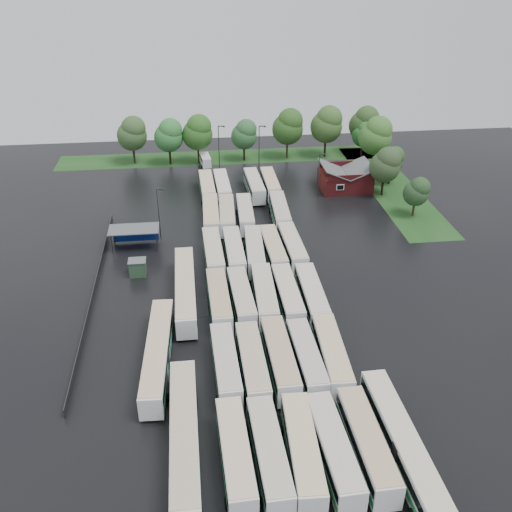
{
  "coord_description": "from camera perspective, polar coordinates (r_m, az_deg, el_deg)",
  "views": [
    {
      "loc": [
        -6.82,
        -64.22,
        45.56
      ],
      "look_at": [
        2.0,
        12.0,
        2.5
      ],
      "focal_mm": 40.0,
      "sensor_mm": 36.0,
      "label": 1
    }
  ],
  "objects": [
    {
      "name": "tree_east_1",
      "position": [
        116.1,
        12.87,
        8.91
      ],
      "size": [
        6.12,
        6.12,
        10.14
      ],
      "color": "black",
      "rests_on": "ground"
    },
    {
      "name": "bus_r5c0",
      "position": [
        114.72,
        -4.91,
        6.83
      ],
      "size": [
        3.02,
        12.63,
        3.5
      ],
      "rotation": [
        0.0,
        0.0,
        0.03
      ],
      "color": "silver",
      "rests_on": "ground"
    },
    {
      "name": "bus_r0c0",
      "position": [
        58.19,
        -2.07,
        -19.25
      ],
      "size": [
        3.18,
        12.88,
        3.56
      ],
      "rotation": [
        0.0,
        0.0,
        0.04
      ],
      "color": "silver",
      "rests_on": "ground"
    },
    {
      "name": "puddle_0",
      "position": [
        62.48,
        2.08,
        -17.53
      ],
      "size": [
        5.92,
        5.92,
        0.01
      ],
      "primitive_type": "cylinder",
      "color": "black",
      "rests_on": "ground"
    },
    {
      "name": "bus_r1c2",
      "position": [
        68.49,
        2.4,
        -10.21
      ],
      "size": [
        3.07,
        13.22,
        3.66
      ],
      "rotation": [
        0.0,
        0.0,
        0.02
      ],
      "color": "silver",
      "rests_on": "ground"
    },
    {
      "name": "minibus",
      "position": [
        131.67,
        -5.08,
        9.54
      ],
      "size": [
        2.53,
        5.52,
        2.33
      ],
      "rotation": [
        0.0,
        0.0,
        0.11
      ],
      "color": "white",
      "rests_on": "ground"
    },
    {
      "name": "bus_r4c2",
      "position": [
        102.9,
        -1.09,
        4.2
      ],
      "size": [
        3.08,
        12.62,
        3.49
      ],
      "rotation": [
        0.0,
        0.0,
        -0.03
      ],
      "color": "silver",
      "rests_on": "ground"
    },
    {
      "name": "bus_r5c3",
      "position": [
        115.13,
        -0.17,
        7.05
      ],
      "size": [
        3.19,
        12.96,
        3.58
      ],
      "rotation": [
        0.0,
        0.0,
        0.04
      ],
      "color": "silver",
      "rests_on": "ground"
    },
    {
      "name": "artic_bus_west_a",
      "position": [
        60.01,
        -7.17,
        -17.5
      ],
      "size": [
        2.98,
        19.77,
        3.66
      ],
      "rotation": [
        0.0,
        0.0,
        0.01
      ],
      "color": "silver",
      "rests_on": "ground"
    },
    {
      "name": "puddle_2",
      "position": [
        80.96,
        -5.43,
        -5.09
      ],
      "size": [
        5.08,
        5.08,
        0.01
      ],
      "primitive_type": "cylinder",
      "color": "black",
      "rests_on": "ground"
    },
    {
      "name": "bus_r1c4",
      "position": [
        69.48,
        7.57,
        -9.83
      ],
      "size": [
        3.26,
        13.16,
        3.64
      ],
      "rotation": [
        0.0,
        0.0,
        -0.04
      ],
      "color": "silver",
      "rests_on": "ground"
    },
    {
      "name": "puddle_3",
      "position": [
        77.35,
        5.17,
        -6.92
      ],
      "size": [
        3.15,
        3.15,
        0.01
      ],
      "primitive_type": "cylinder",
      "color": "black",
      "rests_on": "ground"
    },
    {
      "name": "bus_r2c0",
      "position": [
        78.63,
        -3.73,
        -4.46
      ],
      "size": [
        3.04,
        12.8,
        3.54
      ],
      "rotation": [
        0.0,
        0.0,
        0.03
      ],
      "color": "silver",
      "rests_on": "ground"
    },
    {
      "name": "tree_north_6",
      "position": [
        139.47,
        10.83,
        12.92
      ],
      "size": [
        6.96,
        6.96,
        11.53
      ],
      "color": "black",
      "rests_on": "ground"
    },
    {
      "name": "tree_east_3",
      "position": [
        129.77,
        11.93,
        11.74
      ],
      "size": [
        7.27,
        7.27,
        12.04
      ],
      "color": "black",
      "rests_on": "ground"
    },
    {
      "name": "bus_r0c2",
      "position": [
        58.59,
        4.67,
        -18.86
      ],
      "size": [
        3.27,
        13.12,
        3.62
      ],
      "rotation": [
        0.0,
        0.0,
        -0.04
      ],
      "color": "silver",
      "rests_on": "ground"
    },
    {
      "name": "tree_north_2",
      "position": [
        131.41,
        -5.83,
        12.24
      ],
      "size": [
        6.87,
        6.87,
        11.38
      ],
      "color": "black",
      "rests_on": "ground"
    },
    {
      "name": "artic_bus_west_b",
      "position": [
        81.34,
        -7.09,
        -3.32
      ],
      "size": [
        2.96,
        19.59,
        3.63
      ],
      "rotation": [
        0.0,
        0.0,
        0.01
      ],
      "color": "silver",
      "rests_on": "ground"
    },
    {
      "name": "tree_north_4",
      "position": [
        134.1,
        3.27,
        12.82
      ],
      "size": [
        7.15,
        7.15,
        11.85
      ],
      "color": "#382A1E",
      "rests_on": "ground"
    },
    {
      "name": "utility_hut",
      "position": [
        89.14,
        -11.75,
        -1.13
      ],
      "size": [
        2.7,
        2.2,
        2.62
      ],
      "color": "#25422B",
      "rests_on": "ground"
    },
    {
      "name": "bus_r3c2",
      "position": [
        90.5,
        -0.16,
        0.49
      ],
      "size": [
        3.31,
        12.85,
        3.54
      ],
      "rotation": [
        0.0,
        0.0,
        -0.05
      ],
      "color": "silver",
      "rests_on": "ground"
    },
    {
      "name": "bus_r3c1",
      "position": [
        90.27,
        -2.21,
        0.39
      ],
      "size": [
        2.86,
        12.77,
        3.55
      ],
      "rotation": [
        0.0,
        0.0,
        0.01
      ],
      "color": "silver",
      "rests_on": "ground"
    },
    {
      "name": "bus_r2c1",
      "position": [
        79.06,
        -1.46,
        -4.22
      ],
      "size": [
        3.2,
        12.59,
        3.47
      ],
      "rotation": [
        0.0,
        0.0,
        0.04
      ],
      "color": "silver",
      "rests_on": "ground"
    },
    {
      "name": "bus_r5c4",
      "position": [
        116.08,
        1.43,
        7.2
      ],
      "size": [
        2.7,
        12.43,
        3.46
      ],
      "rotation": [
        0.0,
        0.0,
        0.0
      ],
      "color": "silver",
      "rests_on": "ground"
    },
    {
      "name": "bus_r4c0",
      "position": [
        102.51,
        -4.54,
        4.06
      ],
      "size": [
        3.04,
        13.11,
        3.64
      ],
      "rotation": [
        0.0,
        0.0,
        -0.02
      ],
      "color": "silver",
      "rests_on": "ground"
    },
    {
      "name": "bus_r1c0",
      "position": [
        67.83,
        -3.05,
        -10.78
      ],
      "size": [
        3.07,
        12.69,
        3.51
      ],
      "rotation": [
        0.0,
        0.0,
        0.03
      ],
      "color": "silver",
      "rests_on": "ground"
    },
    {
      "name": "bus_r1c1",
      "position": [
        67.71,
        -0.35,
        -10.76
      ],
      "size": [
        3.0,
        12.97,
        3.6
      ],
      "rotation": [
        0.0,
        0.0,
        0.02
      ],
      "color": "silver",
      "rests_on": "ground"
    },
    {
      "name": "bus_r3c0",
      "position": [
        90.1,
        -4.29,
        0.28
      ],
      "size": [
        3.1,
        12.91,
        3.57
      ],
      "rotation": [
        0.0,
        0.0,
        0.03
      ],
      "color": "silver",
      "rests_on": "ground"
    },
    {
      "name": "bus_r3c3",
      "position": [
        90.98,
        1.73,
        0.63
      ],
      "size": [
        3.06,
        12.63,
        3.49
      ],
      "rotation": [
        0.0,
        0.0,
        0.03
      ],
      "color": "silver",
      "rests_on": "ground"
    },
    {
      "name": "bus_r0c4",
      "position": [
        59.98,
        11.0,
        -17.96
      ],
      "size": [
        3.11,
        13.23,
        3.66
      ],
      "rotation": [
        0.0,
        0.0,
        0.02
      ],
      "color": "silver",
      "rests_on": "ground"
    },
    {
      "name": "tree_east_4",
      "position": [
        137.83,
        10.76,
        11.94
      ],
      "size": [
        5.25,
        5.25,
        8.69
      ],
      "color": "black",
      "rests_on": "ground"
    },
    {
      "name": "bus_r4c1",
      "position": [
        102.61,
        -2.92,
        4.1
      ],
      "size": [
        3.24,
        12.7,
        3.51
      ],
      "rotation": [
        0.0,
        0.0,
        -0.05
      ],
      "color": "silver",
      "rests_on": "ground"
    },
    {
      "name": "puddle_1",
      "position": [
        65.11,
        9.29,
        -15.59
      ],
      "size": [
        3.16,
        3.16,
        0.01
      ],
      "primitive_type": "cylinder",
      "color": "black",
      "rests_on": "ground"
    },
    {
      "name": "tree_north_1",
      "position": [
        131.49,
        -8.67,
        11.88
      ],
      "size": [
        6.48,
        6.48,
        10.74
      ],
      "color": "black",
      "rests_on": "ground"
    },
    {
      "name": "bus_r5c1",
      "position": [
        114.8,
        -3.39,
        6.92
      ],
      "size": [
        3.03,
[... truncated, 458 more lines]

